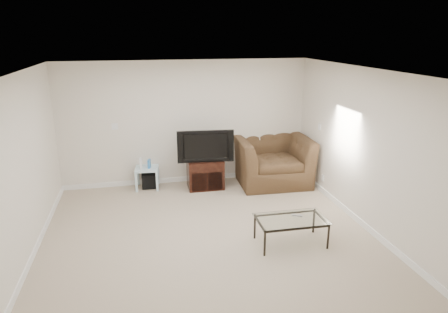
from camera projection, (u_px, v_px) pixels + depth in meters
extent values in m
plane|color=tan|center=(209.00, 237.00, 6.11)|extent=(5.00, 5.00, 0.00)
plane|color=white|center=(207.00, 71.00, 5.37)|extent=(5.00, 5.00, 0.00)
cube|color=silver|center=(186.00, 123.00, 8.07)|extent=(5.00, 0.02, 2.50)
cube|color=silver|center=(20.00, 172.00, 5.23)|extent=(0.02, 5.00, 2.50)
cube|color=silver|center=(365.00, 149.00, 6.25)|extent=(0.02, 5.00, 2.50)
cube|color=white|center=(115.00, 126.00, 7.77)|extent=(0.12, 0.02, 0.12)
cube|color=white|center=(319.00, 127.00, 7.74)|extent=(0.02, 0.09, 0.13)
cube|color=white|center=(323.00, 178.00, 7.74)|extent=(0.02, 0.08, 0.12)
cube|color=black|center=(205.00, 165.00, 7.90)|extent=(0.39, 0.27, 0.05)
imported|color=black|center=(205.00, 145.00, 7.79)|extent=(1.03, 0.29, 0.63)
cube|color=black|center=(149.00, 180.00, 8.04)|extent=(0.29, 0.29, 0.28)
cube|color=white|center=(141.00, 163.00, 7.88)|extent=(0.05, 0.15, 0.20)
cube|color=#337FCC|center=(149.00, 164.00, 7.90)|extent=(0.07, 0.13, 0.17)
imported|color=#4B331B|center=(273.00, 153.00, 8.18)|extent=(1.51, 1.02, 1.29)
cube|color=#B2B2B7|center=(297.00, 215.00, 5.91)|extent=(0.16, 0.11, 0.02)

